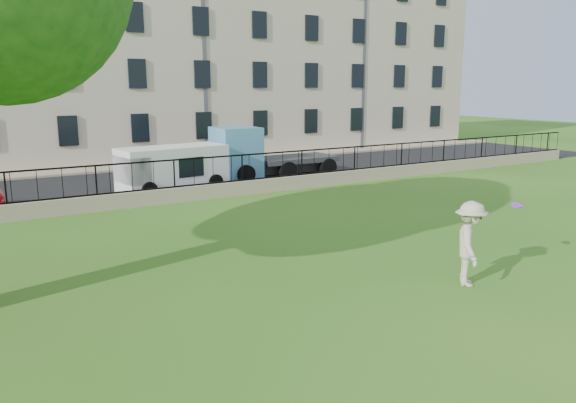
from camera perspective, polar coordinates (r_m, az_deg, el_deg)
ground at (r=12.64m, az=8.28°, el=-9.66°), size 120.00×120.00×0.00m
retaining_wall at (r=22.73m, az=-11.40°, el=0.66°), size 50.00×0.40×0.60m
iron_railing at (r=22.59m, az=-11.48°, el=2.78°), size 50.00×0.05×1.13m
street at (r=27.18m, az=-14.83°, el=1.66°), size 60.00×9.00×0.01m
sidewalk at (r=32.13m, az=-17.56°, el=3.12°), size 60.00×1.40×0.12m
building_row at (r=37.40m, az=-20.45°, el=14.63°), size 56.40×10.40×13.80m
man at (r=13.66m, az=18.00°, el=-4.09°), size 1.41×1.45×1.99m
frisbee at (r=14.84m, az=22.22°, el=-0.35°), size 0.36×0.35×0.12m
white_van at (r=25.12m, az=-11.60°, el=3.27°), size 4.87×2.41×1.96m
blue_truck at (r=28.33m, az=-1.44°, el=5.09°), size 6.24×2.35×2.59m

